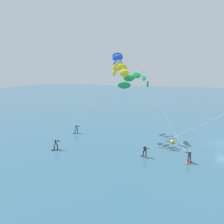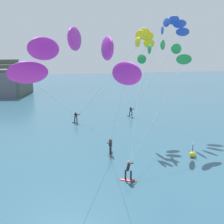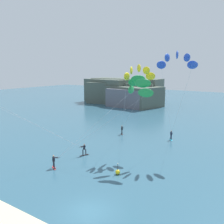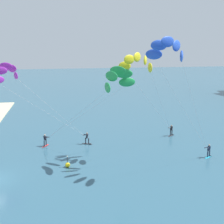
{
  "view_description": "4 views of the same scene",
  "coord_description": "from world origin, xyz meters",
  "px_view_note": "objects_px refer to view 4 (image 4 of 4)",
  "views": [
    {
      "loc": [
        -39.11,
        4.45,
        11.74
      ],
      "look_at": [
        -9.98,
        15.32,
        5.96
      ],
      "focal_mm": 37.42,
      "sensor_mm": 36.0,
      "label": 1
    },
    {
      "loc": [
        -15.9,
        -12.7,
        9.79
      ],
      "look_at": [
        -8.79,
        13.29,
        3.73
      ],
      "focal_mm": 41.35,
      "sensor_mm": 36.0,
      "label": 2
    },
    {
      "loc": [
        13.14,
        -15.64,
        12.31
      ],
      "look_at": [
        -9.65,
        17.7,
        5.25
      ],
      "focal_mm": 40.94,
      "sensor_mm": 36.0,
      "label": 3
    },
    {
      "loc": [
        30.74,
        7.83,
        14.33
      ],
      "look_at": [
        -8.98,
        14.14,
        4.62
      ],
      "focal_mm": 49.13,
      "sensor_mm": 36.0,
      "label": 4
    }
  ],
  "objects_px": {
    "kitesurfer_far_out": "(169,54)",
    "marker_buoy": "(68,165)",
    "kitesurfer_downwind": "(139,66)",
    "kitesurfer_mid_water": "(115,81)",
    "kitesurfer_nearshore": "(9,74)"
  },
  "relations": [
    {
      "from": "kitesurfer_nearshore",
      "to": "kitesurfer_downwind",
      "type": "relative_size",
      "value": 1.07
    },
    {
      "from": "kitesurfer_nearshore",
      "to": "marker_buoy",
      "type": "distance_m",
      "value": 16.86
    },
    {
      "from": "kitesurfer_downwind",
      "to": "kitesurfer_far_out",
      "type": "bearing_deg",
      "value": 20.65
    },
    {
      "from": "kitesurfer_far_out",
      "to": "marker_buoy",
      "type": "distance_m",
      "value": 16.6
    },
    {
      "from": "kitesurfer_downwind",
      "to": "marker_buoy",
      "type": "height_order",
      "value": "kitesurfer_downwind"
    },
    {
      "from": "kitesurfer_nearshore",
      "to": "kitesurfer_mid_water",
      "type": "bearing_deg",
      "value": 50.41
    },
    {
      "from": "kitesurfer_nearshore",
      "to": "kitesurfer_mid_water",
      "type": "height_order",
      "value": "kitesurfer_mid_water"
    },
    {
      "from": "kitesurfer_nearshore",
      "to": "kitesurfer_far_out",
      "type": "relative_size",
      "value": 0.94
    },
    {
      "from": "kitesurfer_mid_water",
      "to": "kitesurfer_far_out",
      "type": "bearing_deg",
      "value": 54.26
    },
    {
      "from": "kitesurfer_far_out",
      "to": "marker_buoy",
      "type": "relative_size",
      "value": 10.54
    },
    {
      "from": "kitesurfer_far_out",
      "to": "kitesurfer_downwind",
      "type": "distance_m",
      "value": 5.56
    },
    {
      "from": "kitesurfer_downwind",
      "to": "marker_buoy",
      "type": "distance_m",
      "value": 14.1
    },
    {
      "from": "kitesurfer_mid_water",
      "to": "kitesurfer_downwind",
      "type": "height_order",
      "value": "kitesurfer_downwind"
    },
    {
      "from": "kitesurfer_mid_water",
      "to": "kitesurfer_far_out",
      "type": "relative_size",
      "value": 0.81
    },
    {
      "from": "kitesurfer_mid_water",
      "to": "marker_buoy",
      "type": "height_order",
      "value": "kitesurfer_mid_water"
    }
  ]
}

